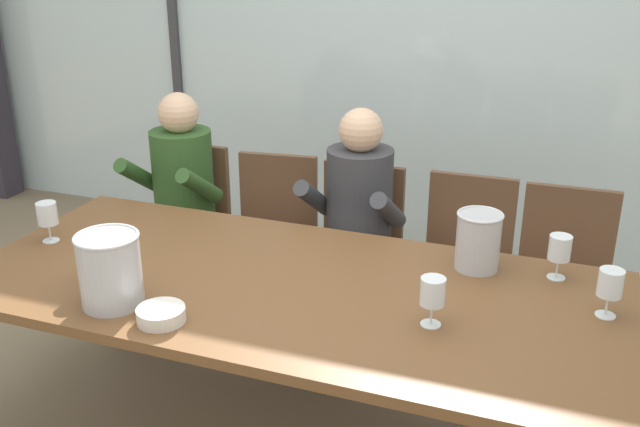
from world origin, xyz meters
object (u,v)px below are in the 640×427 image
(chair_near_curtain, at_px, (187,214))
(person_olive_shirt, at_px, (175,193))
(chair_near_window_right, at_px, (563,271))
(ice_bucket_secondary, at_px, (110,269))
(chair_center, at_px, (356,240))
(tasting_bowl, at_px, (161,315))
(wine_glass_spare_empty, at_px, (560,250))
(wine_glass_center_pour, at_px, (433,294))
(chair_right_of_center, at_px, (465,255))
(person_charcoal_jacket, at_px, (354,217))
(ice_bucket_primary, at_px, (478,240))
(wine_glass_by_right_taster, at_px, (47,214))
(wine_glass_near_bucket, at_px, (610,285))
(dining_table, at_px, (288,297))
(wine_glass_by_left_taster, at_px, (98,252))
(chair_left_of_center, at_px, (274,228))

(chair_near_curtain, bearing_deg, person_olive_shirt, -79.56)
(chair_near_window_right, xyz_separation_m, ice_bucket_secondary, (-1.49, -1.30, 0.36))
(chair_center, relative_size, tasting_bowl, 5.41)
(ice_bucket_secondary, distance_m, wine_glass_spare_empty, 1.64)
(person_olive_shirt, distance_m, wine_glass_center_pour, 1.82)
(chair_near_curtain, height_order, chair_right_of_center, same)
(chair_right_of_center, relative_size, person_charcoal_jacket, 0.74)
(ice_bucket_primary, xyz_separation_m, wine_glass_by_right_taster, (-1.74, -0.37, 0.00))
(ice_bucket_primary, xyz_separation_m, tasting_bowl, (-0.94, -0.78, -0.09))
(tasting_bowl, xyz_separation_m, wine_glass_near_bucket, (1.41, 0.56, 0.09))
(chair_near_curtain, bearing_deg, dining_table, -43.37)
(dining_table, xyz_separation_m, wine_glass_near_bucket, (1.12, 0.15, 0.18))
(ice_bucket_primary, relative_size, wine_glass_near_bucket, 1.33)
(person_charcoal_jacket, distance_m, ice_bucket_secondary, 1.30)
(chair_center, distance_m, chair_near_window_right, 0.99)
(chair_near_curtain, distance_m, tasting_bowl, 1.57)
(dining_table, xyz_separation_m, chair_right_of_center, (0.52, 0.96, -0.16))
(person_charcoal_jacket, height_order, wine_glass_by_left_taster, person_charcoal_jacket)
(wine_glass_near_bucket, height_order, wine_glass_spare_empty, same)
(dining_table, distance_m, wine_glass_near_bucket, 1.14)
(chair_left_of_center, bearing_deg, ice_bucket_secondary, -99.02)
(chair_left_of_center, xyz_separation_m, ice_bucket_secondary, (-0.04, -1.31, 0.36))
(person_charcoal_jacket, relative_size, ice_bucket_secondary, 4.60)
(chair_near_curtain, xyz_separation_m, chair_left_of_center, (0.53, -0.01, 0.00))
(wine_glass_center_pour, bearing_deg, dining_table, 168.39)
(person_charcoal_jacket, relative_size, ice_bucket_primary, 5.27)
(wine_glass_near_bucket, bearing_deg, dining_table, -172.32)
(wine_glass_by_left_taster, bearing_deg, wine_glass_near_bucket, 11.85)
(person_charcoal_jacket, bearing_deg, person_olive_shirt, -174.85)
(person_charcoal_jacket, bearing_deg, chair_right_of_center, 19.76)
(ice_bucket_primary, bearing_deg, chair_left_of_center, 152.96)
(chair_near_curtain, height_order, chair_near_window_right, same)
(chair_center, distance_m, tasting_bowl, 1.40)
(dining_table, distance_m, chair_left_of_center, 1.08)
(tasting_bowl, height_order, wine_glass_by_right_taster, wine_glass_by_right_taster)
(ice_bucket_secondary, bearing_deg, chair_near_window_right, 41.25)
(wine_glass_center_pour, xyz_separation_m, wine_glass_spare_empty, (0.37, 0.51, 0.00))
(chair_near_curtain, xyz_separation_m, wine_glass_by_right_taster, (-0.09, -0.95, 0.34))
(chair_center, distance_m, wine_glass_spare_empty, 1.16)
(chair_right_of_center, bearing_deg, tasting_bowl, -121.37)
(chair_left_of_center, distance_m, ice_bucket_primary, 1.31)
(person_olive_shirt, bearing_deg, chair_center, 12.40)
(dining_table, distance_m, chair_center, 0.96)
(wine_glass_near_bucket, relative_size, wine_glass_by_right_taster, 1.00)
(wine_glass_by_left_taster, relative_size, wine_glass_spare_empty, 1.00)
(person_charcoal_jacket, bearing_deg, wine_glass_by_left_taster, -117.32)
(ice_bucket_primary, distance_m, wine_glass_by_left_taster, 1.44)
(person_olive_shirt, bearing_deg, chair_right_of_center, 10.34)
(wine_glass_center_pour, height_order, wine_glass_by_right_taster, same)
(wine_glass_by_left_taster, relative_size, wine_glass_near_bucket, 1.00)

